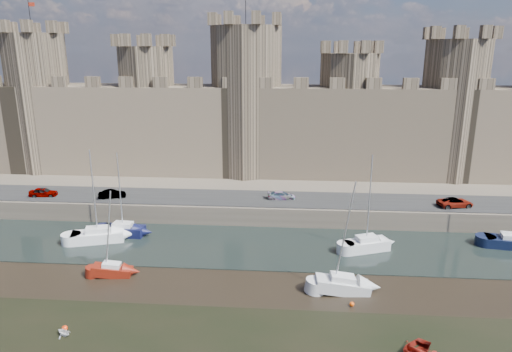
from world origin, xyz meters
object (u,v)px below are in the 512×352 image
object	(u,v)px
car_1	(112,194)
car_0	(43,192)
sailboat_1	(123,229)
car_3	(455,202)
sailboat_0	(98,235)
sailboat_4	(112,270)
sailboat_2	(366,244)
sailboat_5	(342,284)
car_2	(281,195)

from	to	relation	value
car_1	car_0	bearing A→B (deg)	73.13
sailboat_1	car_1	bearing A→B (deg)	123.11
car_1	sailboat_1	size ratio (longest dim) A/B	0.35
car_0	car_3	distance (m)	54.99
car_3	sailboat_0	xyz separation A→B (m)	(-43.78, -8.69, -2.27)
car_1	car_3	bearing A→B (deg)	-107.08
sailboat_1	sailboat_4	distance (m)	10.42
sailboat_2	sailboat_5	distance (m)	10.04
sailboat_5	car_2	bearing A→B (deg)	103.64
car_0	sailboat_4	size ratio (longest dim) A/B	0.41
car_1	sailboat_4	distance (m)	18.17
car_3	sailboat_4	size ratio (longest dim) A/B	0.50
sailboat_4	sailboat_5	world-z (taller)	sailboat_5
car_1	car_3	world-z (taller)	car_3
car_3	sailboat_0	size ratio (longest dim) A/B	0.40
car_1	sailboat_5	distance (m)	34.50
car_3	sailboat_4	bearing A→B (deg)	100.72
sailboat_0	sailboat_1	world-z (taller)	sailboat_0
car_0	sailboat_2	xyz separation A→B (m)	(42.54, -8.89, -2.26)
sailboat_1	sailboat_0	bearing A→B (deg)	-134.92
car_0	car_2	bearing A→B (deg)	-94.13
car_0	car_2	distance (m)	32.70
car_2	sailboat_4	distance (m)	24.73
car_0	sailboat_5	world-z (taller)	sailboat_5
car_2	sailboat_0	world-z (taller)	sailboat_0
sailboat_2	sailboat_1	bearing A→B (deg)	154.97
sailboat_0	sailboat_1	bearing A→B (deg)	24.80
sailboat_0	sailboat_2	world-z (taller)	sailboat_0
sailboat_0	sailboat_2	bearing A→B (deg)	-17.00
sailboat_2	sailboat_5	world-z (taller)	sailboat_2
car_3	sailboat_5	xyz separation A→B (m)	(-16.11, -18.15, -2.35)
car_2	sailboat_5	world-z (taller)	sailboat_5
sailboat_2	car_0	bearing A→B (deg)	147.44
car_3	sailboat_1	size ratio (longest dim) A/B	0.43
sailboat_0	sailboat_1	size ratio (longest dim) A/B	1.08
sailboat_5	car_1	bearing A→B (deg)	144.01
sailboat_1	car_2	bearing A→B (deg)	26.35
sailboat_2	sailboat_4	size ratio (longest dim) A/B	1.23
car_2	sailboat_0	size ratio (longest dim) A/B	0.34
car_1	sailboat_0	bearing A→B (deg)	172.79
sailboat_1	sailboat_4	xyz separation A→B (m)	(2.54, -10.11, -0.13)
car_1	car_2	distance (m)	23.01
sailboat_2	car_3	bearing A→B (deg)	14.51
sailboat_1	sailboat_2	bearing A→B (deg)	-0.79
car_3	sailboat_5	distance (m)	24.38
car_1	car_3	xyz separation A→B (m)	(45.29, -0.10, 0.03)
car_1	sailboat_2	xyz separation A→B (m)	(32.84, -8.91, -2.22)
car_2	sailboat_4	size ratio (longest dim) A/B	0.41
sailboat_5	car_0	bearing A→B (deg)	150.91
car_1	car_3	size ratio (longest dim) A/B	0.80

